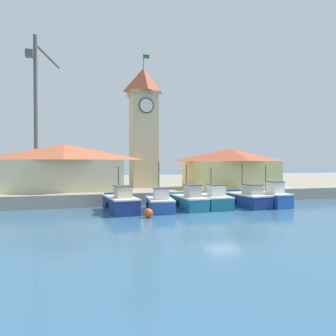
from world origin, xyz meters
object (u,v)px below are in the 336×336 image
Objects in this scene: fishing_boat_mid_left at (213,199)px; clock_tower at (144,124)px; fishing_boat_mid_right at (270,197)px; port_crane_near at (36,125)px; warehouse_left at (64,167)px; fishing_boat_center at (246,198)px; warehouse_right at (231,168)px; fishing_boat_far_left at (120,203)px; fishing_boat_left_inner at (189,201)px; mooring_buoy at (148,213)px; fishing_boat_left_outer at (160,203)px.

clock_tower is (-4.28, 10.16, 7.79)m from fishing_boat_mid_left.
fishing_boat_mid_right is 0.22× the size of port_crane_near.
clock_tower is at bearing 14.91° from warehouse_left.
fishing_boat_mid_left is 30.00m from port_crane_near.
fishing_boat_center is 32.12m from port_crane_near.
warehouse_right is at bearing 74.33° from fishing_boat_center.
port_crane_near reaches higher than fishing_boat_far_left.
fishing_boat_mid_left is (2.46, 0.31, -0.01)m from fishing_boat_left_inner.
fishing_boat_center is 0.53× the size of warehouse_right.
mooring_buoy is at bearing -61.50° from warehouse_left.
clock_tower is at bearing 68.29° from fishing_boat_far_left.
fishing_boat_far_left is at bearing -111.71° from clock_tower.
mooring_buoy is at bearing -62.97° from fishing_boat_far_left.
warehouse_left is (-7.85, 8.48, 2.92)m from fishing_boat_left_outer.
clock_tower reaches higher than fishing_boat_left_inner.
fishing_boat_far_left is at bearing -179.06° from fishing_boat_center.
fishing_boat_left_outer is 0.87× the size of fishing_boat_center.
warehouse_left is 16.72× the size of mooring_buoy.
port_crane_near reaches higher than fishing_boat_mid_right.
clock_tower reaches higher than warehouse_left.
clock_tower reaches higher than fishing_boat_left_outer.
fishing_boat_left_inner reaches higher than mooring_buoy.
clock_tower is at bearing 131.79° from fishing_boat_mid_right.
warehouse_right is (9.51, -3.34, -5.07)m from clock_tower.
port_crane_near is at bearing 110.39° from fishing_boat_far_left.
warehouse_right is (5.22, 6.82, 2.72)m from fishing_boat_mid_left.
port_crane_near reaches higher than mooring_buoy.
port_crane_near is (-8.70, 23.41, 8.58)m from fishing_boat_far_left.
fishing_boat_mid_left is 5.47m from fishing_boat_mid_right.
fishing_boat_center reaches higher than fishing_boat_left_inner.
fishing_boat_left_inner is at bearing -178.98° from fishing_boat_center.
warehouse_left is at bearing 132.81° from fishing_boat_left_outer.
fishing_boat_left_inner is at bearing 0.87° from fishing_boat_far_left.
fishing_boat_far_left is at bearing 178.80° from fishing_boat_mid_right.
port_crane_near is at bearing 116.86° from fishing_boat_left_outer.
clock_tower is (-7.54, 10.37, 7.79)m from fishing_boat_center.
fishing_boat_left_outer is at bearing -4.38° from fishing_boat_far_left.
fishing_boat_left_outer is 10.63m from fishing_boat_mid_right.
fishing_boat_center is at bearing 3.01° from fishing_boat_left_outer.
fishing_boat_far_left is 13.76m from clock_tower.
warehouse_left is at bearing 176.86° from warehouse_right.
mooring_buoy is (-12.29, -2.88, -0.47)m from fishing_boat_mid_right.
warehouse_right reaches higher than fishing_boat_left_inner.
mooring_buoy is at bearing -161.62° from fishing_boat_center.
fishing_boat_mid_left is (5.21, 0.65, 0.04)m from fishing_boat_left_outer.
fishing_boat_left_outer is 0.91× the size of fishing_boat_mid_left.
fishing_boat_left_outer is 27.91m from port_crane_near.
warehouse_right is at bearing -3.14° from warehouse_left.
warehouse_right is at bearing -35.84° from port_crane_near.
fishing_boat_mid_left is at bearing 2.70° from fishing_boat_far_left.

